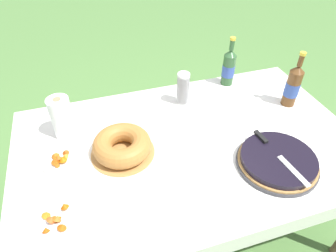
{
  "coord_description": "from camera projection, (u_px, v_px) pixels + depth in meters",
  "views": [
    {
      "loc": [
        -0.43,
        -1.02,
        1.8
      ],
      "look_at": [
        -0.08,
        0.1,
        0.79
      ],
      "focal_mm": 32.0,
      "sensor_mm": 36.0,
      "label": 1
    }
  ],
  "objects": [
    {
      "name": "tablecloth",
      "position": [
        189.0,
        145.0,
        1.54
      ],
      "size": [
        1.75,
        1.09,
        0.1
      ],
      "color": "white",
      "rests_on": "garden_table"
    },
    {
      "name": "ground_plane",
      "position": [
        184.0,
        221.0,
        2.01
      ],
      "size": [
        16.0,
        16.0,
        0.0
      ],
      "primitive_type": "plane",
      "color": "#568442"
    },
    {
      "name": "bundt_cake",
      "position": [
        122.0,
        146.0,
        1.45
      ],
      "size": [
        0.32,
        0.32,
        0.1
      ],
      "color": "#B78447",
      "rests_on": "tablecloth"
    },
    {
      "name": "snack_plate_near",
      "position": [
        57.0,
        221.0,
        1.18
      ],
      "size": [
        0.22,
        0.22,
        0.06
      ],
      "color": "white",
      "rests_on": "tablecloth"
    },
    {
      "name": "garden_table",
      "position": [
        188.0,
        152.0,
        1.58
      ],
      "size": [
        1.74,
        1.08,
        0.72
      ],
      "color": "brown",
      "rests_on": "ground_plane"
    },
    {
      "name": "cider_bottle_amber",
      "position": [
        293.0,
        86.0,
        1.71
      ],
      "size": [
        0.08,
        0.08,
        0.34
      ],
      "color": "brown",
      "rests_on": "tablecloth"
    },
    {
      "name": "paper_towel_roll",
      "position": [
        62.0,
        118.0,
        1.52
      ],
      "size": [
        0.11,
        0.11,
        0.23
      ],
      "color": "white",
      "rests_on": "tablecloth"
    },
    {
      "name": "cider_bottle_green",
      "position": [
        229.0,
        67.0,
        1.89
      ],
      "size": [
        0.08,
        0.08,
        0.32
      ],
      "color": "#2D562D",
      "rests_on": "tablecloth"
    },
    {
      "name": "serving_knife",
      "position": [
        275.0,
        152.0,
        1.4
      ],
      "size": [
        0.06,
        0.38,
        0.01
      ],
      "rotation": [
        0.0,
        0.0,
        4.82
      ],
      "color": "silver",
      "rests_on": "berry_tart"
    },
    {
      "name": "berry_tart",
      "position": [
        278.0,
        161.0,
        1.4
      ],
      "size": [
        0.38,
        0.38,
        0.06
      ],
      "color": "#38383D",
      "rests_on": "tablecloth"
    },
    {
      "name": "snack_plate_left",
      "position": [
        62.0,
        160.0,
        1.43
      ],
      "size": [
        0.2,
        0.2,
        0.05
      ],
      "color": "white",
      "rests_on": "tablecloth"
    },
    {
      "name": "cup_stack",
      "position": [
        183.0,
        89.0,
        1.74
      ],
      "size": [
        0.07,
        0.07,
        0.2
      ],
      "color": "white",
      "rests_on": "tablecloth"
    }
  ]
}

